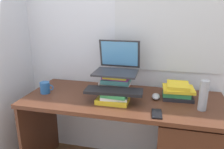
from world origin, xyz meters
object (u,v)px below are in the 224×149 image
Objects in this scene: laptop at (117,65)px; water_bottle at (203,96)px; book_stack_keyboard_riser at (114,98)px; book_stack_side at (177,91)px; keyboard at (114,91)px; cell_phone at (157,114)px; mug at (45,88)px; book_stack_tall at (116,84)px; computer_mouse at (156,96)px; desk at (172,144)px.

water_bottle is (0.64, -0.20, -0.13)m from laptop.
book_stack_side is at bearing 23.97° from book_stack_keyboard_riser.
keyboard is 0.35m from cell_phone.
laptop is (-0.02, 0.21, 0.20)m from book_stack_keyboard_riser.
water_bottle reaches higher than keyboard.
laptop reaches higher than book_stack_side.
cell_phone is (0.91, -0.18, -0.04)m from mug.
water_bottle is (0.61, 0.03, 0.01)m from keyboard.
laptop reaches higher than mug.
book_stack_tall is at bearing 92.86° from keyboard.
laptop is (-0.01, 0.06, 0.14)m from book_stack_tall.
laptop is 3.24× the size of computer_mouse.
keyboard reaches higher than book_stack_keyboard_riser.
laptop reaches higher than keyboard.
keyboard is 3.62× the size of mug.
cell_phone is (-0.14, -0.33, -0.05)m from book_stack_side.
book_stack_keyboard_riser is 0.06m from keyboard.
water_bottle is (0.17, -0.05, 0.44)m from desk.
keyboard is at bearing -83.86° from book_stack_tall.
desk is 6.18× the size of book_stack_tall.
book_stack_side is 1.80× the size of cell_phone.
keyboard reaches higher than mug.
book_stack_tall is 1.01× the size of book_stack_side.
laptop is at bearing 163.13° from desk.
computer_mouse is at bearing -159.66° from book_stack_side.
cell_phone is (0.34, -0.28, -0.09)m from book_stack_tall.
keyboard is at bearing -152.83° from computer_mouse.
mug is (-0.59, 0.06, -0.04)m from keyboard.
desk is at bearing 162.46° from water_bottle.
keyboard is at bearing -155.13° from book_stack_side.
keyboard reaches higher than computer_mouse.
book_stack_tall is 0.58m from mug.
water_bottle reaches higher than cell_phone.
book_stack_tall is at bearing 96.07° from book_stack_keyboard_riser.
mug is (-0.89, -0.09, 0.03)m from computer_mouse.
book_stack_side is 0.51m from laptop.
water_bottle reaches higher than computer_mouse.
book_stack_side is 2.11× the size of mug.
computer_mouse is 0.27m from cell_phone.
computer_mouse is (0.30, 0.15, -0.07)m from keyboard.
book_stack_tall reaches higher than book_stack_keyboard_riser.
keyboard is 0.59m from mug.
book_stack_keyboard_riser is 1.72× the size of cell_phone.
book_stack_keyboard_riser is 0.50m from book_stack_side.
keyboard is at bearing -5.73° from mug.
keyboard reaches higher than desk.
desk is at bearing 51.94° from cell_phone.
book_stack_side reaches higher than mug.
laptop reaches higher than cell_phone.
water_bottle is at bearing 1.66° from book_stack_keyboard_riser.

